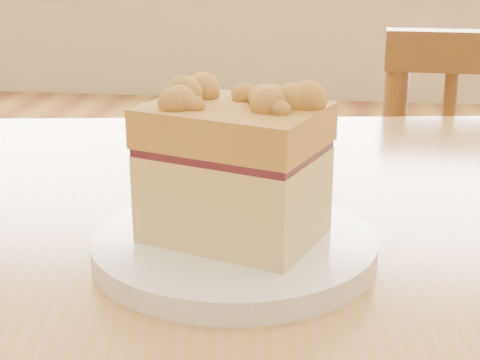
% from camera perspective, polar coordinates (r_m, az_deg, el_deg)
% --- Properties ---
extents(cafe_chair_main, '(0.40, 0.40, 0.85)m').
position_cam_1_polar(cafe_chair_main, '(1.29, 17.82, -6.77)').
color(cafe_chair_main, brown).
rests_on(cafe_chair_main, ground).
extents(plate, '(0.19, 0.19, 0.02)m').
position_cam_1_polar(plate, '(0.51, -0.44, -5.20)').
color(plate, white).
rests_on(plate, cafe_table_main).
extents(cake_slice, '(0.14, 0.12, 0.11)m').
position_cam_1_polar(cake_slice, '(0.49, -0.61, 1.30)').
color(cake_slice, '#D4C877').
rests_on(cake_slice, plate).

